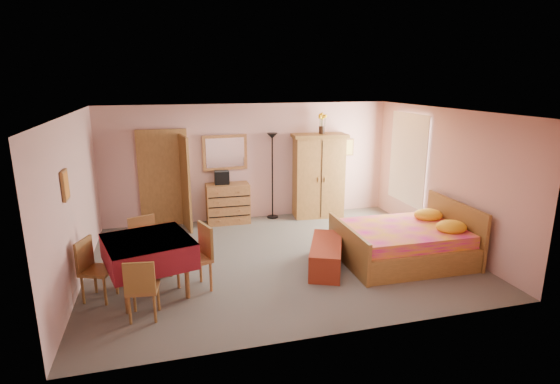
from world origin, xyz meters
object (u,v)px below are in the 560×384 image
object	(u,v)px
chair_west	(98,270)
sunflower_vase	(322,123)
chest_of_drawers	(228,203)
chair_east	(194,259)
stereo	(222,177)
wardrobe	(318,176)
bed	(403,233)
bench	(326,255)
chair_south	(143,287)
dining_table	(150,266)
floor_lamp	(272,176)
chair_north	(147,248)
wall_mirror	(225,153)

from	to	relation	value
chair_west	sunflower_vase	bearing A→B (deg)	145.43
chest_of_drawers	chair_east	xyz separation A→B (m)	(-0.98, -3.06, 0.06)
stereo	sunflower_vase	distance (m)	2.53
chest_of_drawers	sunflower_vase	bearing A→B (deg)	-0.13
wardrobe	chair_east	bearing A→B (deg)	-130.73
chest_of_drawers	bed	world-z (taller)	bed
wardrobe	bench	xyz separation A→B (m)	(-0.86, -2.77, -0.74)
sunflower_vase	chair_south	bearing A→B (deg)	-136.54
dining_table	chair_south	size ratio (longest dim) A/B	1.35
floor_lamp	wardrobe	bearing A→B (deg)	-7.99
sunflower_vase	chair_north	distance (m)	4.78
stereo	chair_north	bearing A→B (deg)	-122.90
stereo	chair_west	distance (m)	3.80
chest_of_drawers	sunflower_vase	world-z (taller)	sunflower_vase
bed	chair_south	xyz separation A→B (m)	(-4.35, -0.82, -0.07)
wall_mirror	stereo	xyz separation A→B (m)	(-0.11, -0.17, -0.52)
wall_mirror	chair_west	size ratio (longest dim) A/B	1.08
bed	dining_table	distance (m)	4.28
stereo	chair_north	distance (m)	2.91
chair_south	bed	bearing A→B (deg)	18.45
bed	chair_east	xyz separation A→B (m)	(-3.63, -0.19, 0.00)
floor_lamp	chair_north	distance (m)	3.69
bench	wardrobe	bearing A→B (deg)	72.83
wall_mirror	bench	bearing A→B (deg)	-70.89
dining_table	wardrobe	bearing A→B (deg)	38.32
chest_of_drawers	chair_west	distance (m)	3.79
chair_south	chair_east	distance (m)	0.95
stereo	sunflower_vase	bearing A→B (deg)	-1.89
stereo	chair_north	xyz separation A→B (m)	(-1.55, -2.40, -0.55)
chair_north	sunflower_vase	bearing A→B (deg)	-169.53
sunflower_vase	chair_north	xyz separation A→B (m)	(-3.82, -2.32, -1.67)
wardrobe	bench	size ratio (longest dim) A/B	1.43
stereo	bed	world-z (taller)	stereo
chair_south	chair_north	world-z (taller)	chair_north
wall_mirror	floor_lamp	distance (m)	1.19
sunflower_vase	chair_east	xyz separation A→B (m)	(-3.14, -3.02, -1.65)
stereo	chair_south	distance (m)	4.09
sunflower_vase	bench	world-z (taller)	sunflower_vase
sunflower_vase	floor_lamp	bearing A→B (deg)	173.39
bed	bench	world-z (taller)	bed
bench	dining_table	xyz separation A→B (m)	(-2.86, -0.17, 0.21)
chest_of_drawers	wardrobe	bearing A→B (deg)	-0.66
chair_south	wall_mirror	bearing A→B (deg)	74.32
stereo	chair_west	xyz separation A→B (m)	(-2.22, -3.03, -0.57)
chest_of_drawers	chair_north	distance (m)	2.89
floor_lamp	chair_east	size ratio (longest dim) A/B	1.94
chest_of_drawers	wall_mirror	distance (m)	1.13
floor_lamp	chair_east	world-z (taller)	floor_lamp
floor_lamp	sunflower_vase	bearing A→B (deg)	-6.61
chest_of_drawers	chair_east	bearing A→B (deg)	-107.00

